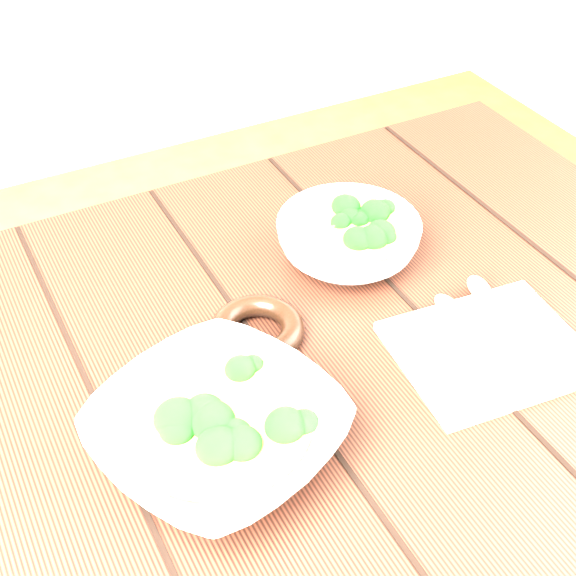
% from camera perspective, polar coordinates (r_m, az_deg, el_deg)
% --- Properties ---
extents(table, '(1.20, 0.80, 0.75)m').
position_cam_1_polar(table, '(1.03, -0.24, -9.28)').
color(table, '#33170E').
rests_on(table, ground).
extents(soup_bowl_front, '(0.31, 0.31, 0.07)m').
position_cam_1_polar(soup_bowl_front, '(0.83, -5.02, -9.99)').
color(soup_bowl_front, silver).
rests_on(soup_bowl_front, table).
extents(soup_bowl_back, '(0.21, 0.21, 0.07)m').
position_cam_1_polar(soup_bowl_back, '(1.06, 4.30, 3.51)').
color(soup_bowl_back, silver).
rests_on(soup_bowl_back, table).
extents(trivet, '(0.12, 0.12, 0.03)m').
position_cam_1_polar(trivet, '(0.96, -2.19, -2.94)').
color(trivet, black).
rests_on(trivet, table).
extents(napkin, '(0.23, 0.20, 0.01)m').
position_cam_1_polar(napkin, '(0.97, 14.10, -4.30)').
color(napkin, beige).
rests_on(napkin, table).
extents(spoon_left, '(0.04, 0.18, 0.01)m').
position_cam_1_polar(spoon_left, '(0.98, 12.29, -2.59)').
color(spoon_left, '#BAB5A4').
rests_on(spoon_left, napkin).
extents(spoon_right, '(0.08, 0.17, 0.01)m').
position_cam_1_polar(spoon_right, '(1.01, 14.06, -1.25)').
color(spoon_right, '#BAB5A4').
rests_on(spoon_right, napkin).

